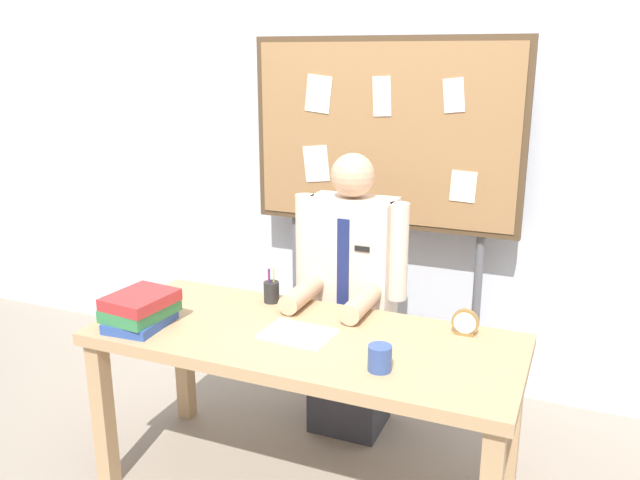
{
  "coord_description": "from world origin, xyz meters",
  "views": [
    {
      "loc": [
        0.99,
        -2.19,
        1.8
      ],
      "look_at": [
        0.0,
        0.16,
        1.07
      ],
      "focal_mm": 36.5,
      "sensor_mm": 36.0,
      "label": 1
    }
  ],
  "objects_px": {
    "desk_clock": "(465,323)",
    "pen_holder": "(271,292)",
    "book_stack": "(140,310)",
    "coffee_mug": "(380,358)",
    "open_notebook": "(298,334)",
    "bulletin_board": "(384,140)",
    "person": "(350,307)",
    "desk": "(304,354)"
  },
  "relations": [
    {
      "from": "person",
      "to": "open_notebook",
      "type": "distance_m",
      "value": 0.56
    },
    {
      "from": "desk",
      "to": "open_notebook",
      "type": "distance_m",
      "value": 0.1
    },
    {
      "from": "book_stack",
      "to": "desk",
      "type": "bearing_deg",
      "value": 15.82
    },
    {
      "from": "desk",
      "to": "coffee_mug",
      "type": "distance_m",
      "value": 0.43
    },
    {
      "from": "bulletin_board",
      "to": "open_notebook",
      "type": "relative_size",
      "value": 6.78
    },
    {
      "from": "book_stack",
      "to": "open_notebook",
      "type": "relative_size",
      "value": 1.04
    },
    {
      "from": "person",
      "to": "open_notebook",
      "type": "height_order",
      "value": "person"
    },
    {
      "from": "person",
      "to": "desk_clock",
      "type": "xyz_separation_m",
      "value": [
        0.59,
        -0.29,
        0.13
      ]
    },
    {
      "from": "person",
      "to": "pen_holder",
      "type": "height_order",
      "value": "person"
    },
    {
      "from": "person",
      "to": "pen_holder",
      "type": "xyz_separation_m",
      "value": [
        -0.28,
        -0.27,
        0.13
      ]
    },
    {
      "from": "pen_holder",
      "to": "open_notebook",
      "type": "bearing_deg",
      "value": -47.37
    },
    {
      "from": "bulletin_board",
      "to": "open_notebook",
      "type": "xyz_separation_m",
      "value": [
        -0.02,
        -1.02,
        -0.65
      ]
    },
    {
      "from": "desk",
      "to": "person",
      "type": "distance_m",
      "value": 0.54
    },
    {
      "from": "person",
      "to": "bulletin_board",
      "type": "bearing_deg",
      "value": 90.02
    },
    {
      "from": "book_stack",
      "to": "coffee_mug",
      "type": "relative_size",
      "value": 3.1
    },
    {
      "from": "desk",
      "to": "coffee_mug",
      "type": "relative_size",
      "value": 18.33
    },
    {
      "from": "desk",
      "to": "desk_clock",
      "type": "relative_size",
      "value": 15.98
    },
    {
      "from": "desk_clock",
      "to": "bulletin_board",
      "type": "bearing_deg",
      "value": 128.1
    },
    {
      "from": "person",
      "to": "desk",
      "type": "bearing_deg",
      "value": -90.0
    },
    {
      "from": "bulletin_board",
      "to": "desk_clock",
      "type": "height_order",
      "value": "bulletin_board"
    },
    {
      "from": "bulletin_board",
      "to": "coffee_mug",
      "type": "distance_m",
      "value": 1.38
    },
    {
      "from": "book_stack",
      "to": "pen_holder",
      "type": "relative_size",
      "value": 1.82
    },
    {
      "from": "open_notebook",
      "to": "pen_holder",
      "type": "height_order",
      "value": "pen_holder"
    },
    {
      "from": "bulletin_board",
      "to": "coffee_mug",
      "type": "xyz_separation_m",
      "value": [
        0.37,
        -1.18,
        -0.61
      ]
    },
    {
      "from": "open_notebook",
      "to": "pen_holder",
      "type": "distance_m",
      "value": 0.39
    },
    {
      "from": "person",
      "to": "coffee_mug",
      "type": "relative_size",
      "value": 14.64
    },
    {
      "from": "book_stack",
      "to": "coffee_mug",
      "type": "distance_m",
      "value": 1.03
    },
    {
      "from": "desk",
      "to": "desk_clock",
      "type": "height_order",
      "value": "desk_clock"
    },
    {
      "from": "bulletin_board",
      "to": "open_notebook",
      "type": "bearing_deg",
      "value": -91.03
    },
    {
      "from": "pen_holder",
      "to": "person",
      "type": "bearing_deg",
      "value": 43.96
    },
    {
      "from": "desk_clock",
      "to": "pen_holder",
      "type": "distance_m",
      "value": 0.88
    },
    {
      "from": "person",
      "to": "bulletin_board",
      "type": "xyz_separation_m",
      "value": [
        -0.0,
        0.47,
        0.74
      ]
    },
    {
      "from": "coffee_mug",
      "to": "pen_holder",
      "type": "relative_size",
      "value": 0.59
    },
    {
      "from": "person",
      "to": "open_notebook",
      "type": "xyz_separation_m",
      "value": [
        -0.02,
        -0.56,
        0.09
      ]
    },
    {
      "from": "desk",
      "to": "pen_holder",
      "type": "distance_m",
      "value": 0.41
    },
    {
      "from": "coffee_mug",
      "to": "pen_holder",
      "type": "height_order",
      "value": "pen_holder"
    },
    {
      "from": "book_stack",
      "to": "open_notebook",
      "type": "height_order",
      "value": "book_stack"
    },
    {
      "from": "desk",
      "to": "bulletin_board",
      "type": "relative_size",
      "value": 0.91
    },
    {
      "from": "bulletin_board",
      "to": "book_stack",
      "type": "distance_m",
      "value": 1.48
    },
    {
      "from": "pen_holder",
      "to": "book_stack",
      "type": "bearing_deg",
      "value": -129.7
    },
    {
      "from": "desk",
      "to": "pen_holder",
      "type": "bearing_deg",
      "value": 136.68
    },
    {
      "from": "desk_clock",
      "to": "pen_holder",
      "type": "height_order",
      "value": "pen_holder"
    }
  ]
}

